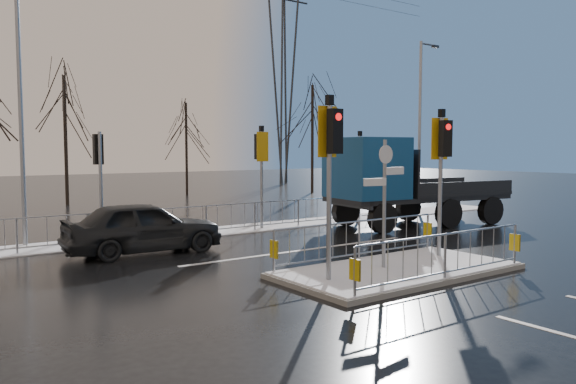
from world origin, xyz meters
TOP-DOWN VIEW (x-y plane):
  - ground at (0.00, 0.00)m, footprint 120.00×120.00m
  - snow_verge at (0.00, 8.60)m, footprint 30.00×2.00m
  - lane_markings at (0.00, -0.33)m, footprint 8.00×11.38m
  - traffic_island at (-0.01, 0.01)m, footprint 6.00×3.04m
  - far_kerb_fixtures at (0.29, 8.09)m, footprint 18.00×0.65m
  - car_far_lane at (-3.99, 6.12)m, footprint 4.55×1.99m
  - flatbed_truck at (5.64, 5.77)m, footprint 7.68×3.70m
  - tree_far_a at (-2.00, 22.00)m, footprint 3.75×3.75m
  - tree_far_b at (6.00, 24.00)m, footprint 3.25×3.25m
  - tree_far_c at (14.00, 21.00)m, footprint 4.00×4.00m
  - street_lamp_right at (10.57, 8.50)m, footprint 1.25×0.18m
  - street_lamp_left at (-6.43, 9.50)m, footprint 1.25×0.18m
  - pylon_wires at (16.88, 30.00)m, footprint 70.00×2.38m

SIDE VIEW (x-z plane):
  - ground at x=0.00m, z-range 0.00..0.00m
  - lane_markings at x=0.00m, z-range 0.00..0.01m
  - snow_verge at x=0.00m, z-range 0.00..0.04m
  - traffic_island at x=-0.01m, z-range -1.68..2.47m
  - car_far_lane at x=-3.99m, z-range 0.00..1.52m
  - far_kerb_fixtures at x=0.29m, z-range -0.90..2.93m
  - flatbed_truck at x=5.64m, z-range 0.11..3.53m
  - tree_far_b at x=6.00m, z-range 1.11..7.25m
  - street_lamp_right at x=10.57m, z-range 0.39..8.39m
  - street_lamp_left at x=-6.43m, z-range 0.39..8.59m
  - tree_far_a at x=-2.00m, z-range 1.28..8.36m
  - tree_far_c at x=14.00m, z-range 1.37..8.92m
  - pylon_wires at x=16.88m, z-range 1.05..21.02m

